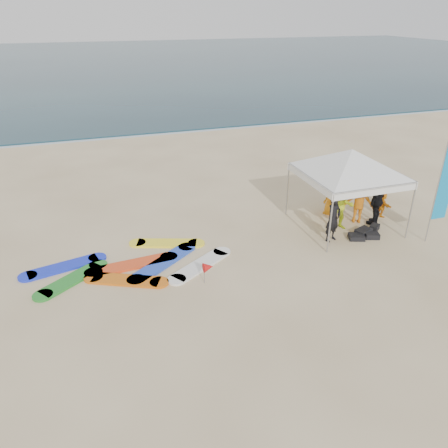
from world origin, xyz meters
TOP-DOWN VIEW (x-y plane):
  - ground at (0.00, 0.00)m, footprint 120.00×120.00m
  - ocean at (0.00, 60.00)m, footprint 160.00×84.00m
  - shoreline_foam at (0.00, 18.20)m, footprint 160.00×1.20m
  - person_black_a at (3.53, 2.64)m, footprint 0.67×0.55m
  - person_yellow at (4.24, 3.31)m, footprint 1.00×0.90m
  - person_orange_a at (5.14, 3.59)m, footprint 1.22×1.06m
  - person_black_b at (5.64, 3.26)m, footprint 1.12×0.94m
  - person_orange_b at (4.61, 4.49)m, footprint 0.93×0.84m
  - person_seated at (6.27, 3.72)m, footprint 0.41×0.91m
  - canopy_tent at (4.49, 3.46)m, footprint 4.21×4.21m
  - feather_flag at (6.71, 1.58)m, footprint 0.59×0.04m
  - marker_pennant at (-1.03, 1.54)m, footprint 0.28×0.28m
  - gear_pile at (4.78, 2.54)m, footprint 1.50×0.91m
  - surfboard_spread at (-2.89, 3.04)m, footprint 5.91×2.98m

SIDE VIEW (x-z plane):
  - ground at x=0.00m, z-range 0.00..0.00m
  - shoreline_foam at x=0.00m, z-range 0.00..0.01m
  - surfboard_spread at x=-2.89m, z-range 0.00..0.07m
  - ocean at x=0.00m, z-range 0.00..0.08m
  - gear_pile at x=4.78m, z-range -0.01..0.21m
  - person_seated at x=6.27m, z-range 0.00..0.95m
  - marker_pennant at x=-1.03m, z-range 0.18..0.81m
  - person_black_a at x=3.53m, z-range 0.00..1.58m
  - person_orange_b at x=4.61m, z-range 0.00..1.60m
  - person_orange_a at x=5.14m, z-range 0.00..1.64m
  - person_yellow at x=4.24m, z-range 0.00..1.69m
  - person_black_b at x=5.64m, z-range 0.00..1.80m
  - feather_flag at x=6.71m, z-range 0.31..3.79m
  - canopy_tent at x=4.49m, z-range 1.18..4.36m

